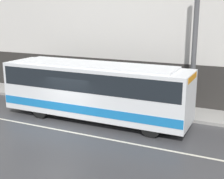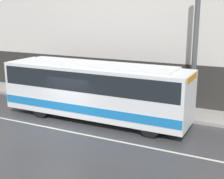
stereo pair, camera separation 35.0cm
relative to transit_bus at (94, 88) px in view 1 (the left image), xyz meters
name	(u,v)px [view 1 (the left image)]	position (x,y,z in m)	size (l,w,h in m)	color
ground_plane	(58,130)	(-0.90, -2.27, -1.78)	(60.00, 60.00, 0.00)	#38383A
sidewalk	(104,102)	(-0.90, 2.96, -1.70)	(60.00, 2.46, 0.18)	gray
building_facade	(113,20)	(-0.90, 4.33, 3.60)	(60.00, 0.35, 11.16)	silver
lane_stripe	(58,130)	(-0.90, -2.27, -1.78)	(54.00, 0.14, 0.01)	beige
transit_bus	(94,88)	(0.00, 0.00, 0.00)	(10.59, 2.61, 3.16)	white
utility_pole_near	(194,45)	(4.80, 2.58, 2.34)	(0.28, 0.28, 7.89)	#4C4C4F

